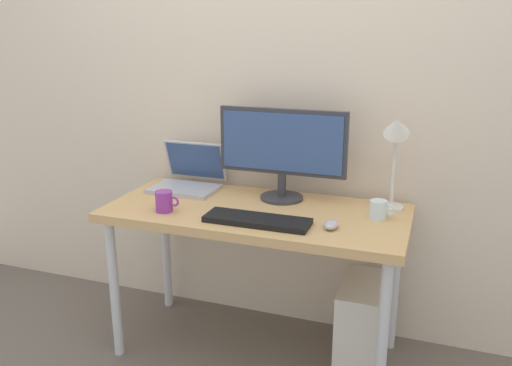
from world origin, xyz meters
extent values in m
plane|color=#665B51|center=(0.00, 0.00, 0.00)|extent=(6.00, 6.00, 0.00)
cube|color=beige|center=(0.00, 0.36, 1.30)|extent=(4.40, 0.04, 2.60)
cube|color=tan|center=(0.00, 0.00, 0.70)|extent=(1.33, 0.61, 0.04)
cylinder|color=silver|center=(-0.61, -0.24, 0.34)|extent=(0.04, 0.04, 0.68)
cylinder|color=silver|center=(0.61, -0.24, 0.34)|extent=(0.04, 0.04, 0.68)
cylinder|color=silver|center=(-0.61, 0.24, 0.34)|extent=(0.04, 0.04, 0.68)
cylinder|color=silver|center=(0.61, 0.24, 0.34)|extent=(0.04, 0.04, 0.68)
cylinder|color=#333338|center=(0.07, 0.17, 0.73)|extent=(0.20, 0.20, 0.01)
cylinder|color=#333338|center=(0.07, 0.17, 0.79)|extent=(0.04, 0.04, 0.11)
cube|color=#333338|center=(0.07, 0.17, 0.99)|extent=(0.60, 0.03, 0.30)
cube|color=#334C7F|center=(0.07, 0.16, 0.99)|extent=(0.56, 0.01, 0.27)
cube|color=#B2B2B7|center=(-0.43, 0.13, 0.73)|extent=(0.32, 0.22, 0.02)
cube|color=#B2B2B7|center=(-0.43, 0.27, 0.84)|extent=(0.32, 0.07, 0.20)
cube|color=#334C7F|center=(-0.43, 0.27, 0.84)|extent=(0.30, 0.06, 0.18)
cylinder|color=silver|center=(0.57, 0.20, 0.73)|extent=(0.11, 0.11, 0.01)
cylinder|color=silver|center=(0.57, 0.20, 0.90)|extent=(0.02, 0.02, 0.33)
cone|color=silver|center=(0.57, 0.16, 1.10)|extent=(0.11, 0.14, 0.13)
cube|color=black|center=(0.06, -0.16, 0.73)|extent=(0.44, 0.14, 0.02)
ellipsoid|color=#B2B2B7|center=(0.36, -0.12, 0.74)|extent=(0.06, 0.09, 0.03)
cylinder|color=purple|center=(-0.37, -0.17, 0.77)|extent=(0.08, 0.08, 0.09)
torus|color=purple|center=(-0.32, -0.17, 0.77)|extent=(0.05, 0.01, 0.05)
cylinder|color=silver|center=(0.53, 0.05, 0.76)|extent=(0.07, 0.07, 0.08)
torus|color=silver|center=(0.57, 0.05, 0.76)|extent=(0.05, 0.01, 0.05)
cube|color=silver|center=(0.49, 0.03, 0.21)|extent=(0.18, 0.36, 0.42)
camera|label=1|loc=(0.74, -2.08, 1.49)|focal=36.94mm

